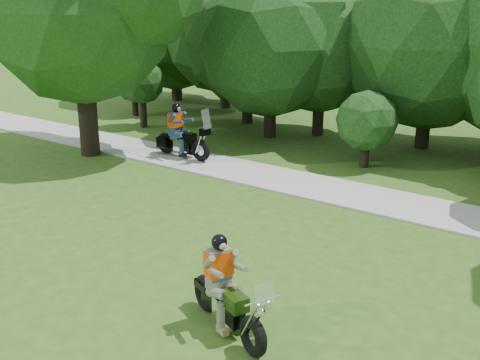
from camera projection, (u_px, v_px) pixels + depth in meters
The scene contains 4 objects.
ground at pixel (190, 320), 10.80m from camera, with size 100.00×100.00×0.00m, color #335017.
walkway at pixel (378, 200), 16.90m from camera, with size 60.00×2.20×0.06m, color #A2A29D.
chopper_motorcycle at pixel (225, 296), 10.35m from camera, with size 2.30×1.30×1.70m.
touring_motorcycle at pixel (180, 138), 21.07m from camera, with size 2.48×0.75×1.89m.
Camera 1 is at (6.43, -7.11, 5.63)m, focal length 45.00 mm.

